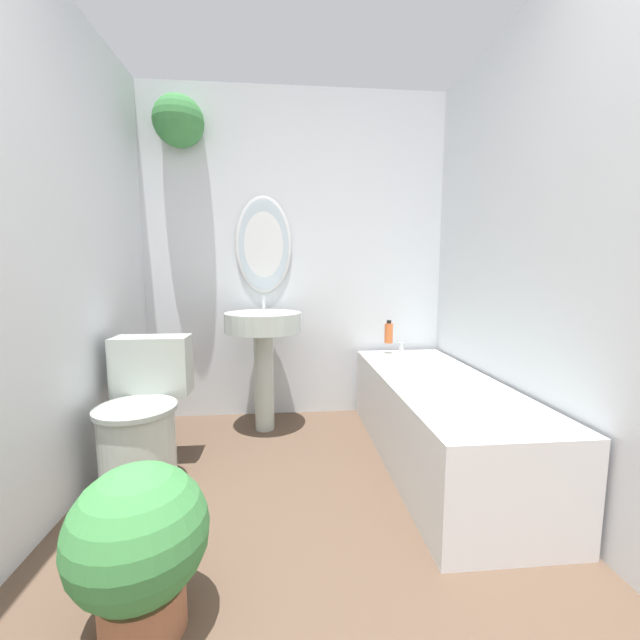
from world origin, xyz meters
TOP-DOWN VIEW (x-y plane):
  - wall_back at (-0.09, 2.64)m, footprint 2.32×0.34m
  - wall_left at (-1.13, 1.31)m, footprint 0.06×2.74m
  - wall_right at (1.13, 1.31)m, footprint 0.06×2.74m
  - toilet at (-0.84, 1.70)m, footprint 0.41×0.56m
  - pedestal_sink at (-0.24, 2.32)m, footprint 0.52×0.52m
  - bathtub at (0.77, 1.75)m, footprint 0.62×1.65m
  - shampoo_bottle at (0.67, 2.46)m, footprint 0.06×0.06m
  - potted_plant at (-0.54, 0.79)m, footprint 0.41×0.41m

SIDE VIEW (x-z plane):
  - bathtub at x=0.77m, z-range -0.03..0.54m
  - potted_plant at x=-0.54m, z-range 0.03..0.56m
  - toilet at x=-0.84m, z-range -0.04..0.69m
  - shampoo_bottle at x=0.67m, z-range 0.56..0.73m
  - pedestal_sink at x=-0.24m, z-range 0.19..1.11m
  - wall_left at x=-1.13m, z-range 0.00..2.40m
  - wall_right at x=1.13m, z-range 0.00..2.40m
  - wall_back at x=-0.09m, z-range 0.10..2.50m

